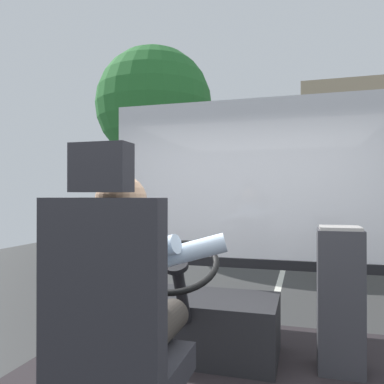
{
  "coord_description": "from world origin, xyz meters",
  "views": [
    {
      "loc": [
        0.46,
        -1.73,
        1.79
      ],
      "look_at": [
        -0.36,
        1.08,
        1.8
      ],
      "focal_mm": 35.87,
      "sensor_mm": 36.0,
      "label": 1
    }
  ],
  "objects_px": {
    "driver_seat": "(114,339)",
    "bus_driver": "(128,288)",
    "steering_console": "(197,322)",
    "fare_box": "(340,299)"
  },
  "relations": [
    {
      "from": "steering_console",
      "to": "fare_box",
      "type": "height_order",
      "value": "fare_box"
    },
    {
      "from": "fare_box",
      "to": "driver_seat",
      "type": "bearing_deg",
      "value": -127.25
    },
    {
      "from": "bus_driver",
      "to": "steering_console",
      "type": "xyz_separation_m",
      "value": [
        -0.0,
        1.09,
        -0.49
      ]
    },
    {
      "from": "driver_seat",
      "to": "bus_driver",
      "type": "relative_size",
      "value": 1.69
    },
    {
      "from": "bus_driver",
      "to": "driver_seat",
      "type": "bearing_deg",
      "value": -90.0
    },
    {
      "from": "fare_box",
      "to": "steering_console",
      "type": "bearing_deg",
      "value": -179.2
    },
    {
      "from": "driver_seat",
      "to": "bus_driver",
      "type": "bearing_deg",
      "value": 90.0
    },
    {
      "from": "driver_seat",
      "to": "bus_driver",
      "type": "distance_m",
      "value": 0.21
    },
    {
      "from": "driver_seat",
      "to": "steering_console",
      "type": "relative_size",
      "value": 1.18
    },
    {
      "from": "driver_seat",
      "to": "steering_console",
      "type": "xyz_separation_m",
      "value": [
        -0.0,
        1.21,
        -0.33
      ]
    }
  ]
}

